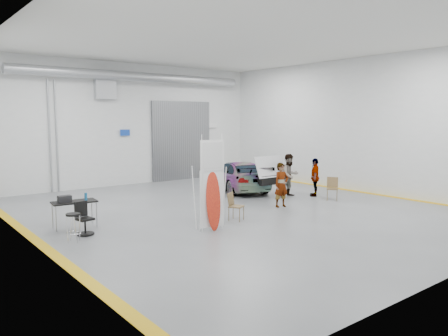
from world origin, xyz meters
TOP-DOWN VIEW (x-y plane):
  - ground at (0.00, 0.00)m, footprint 16.00×16.00m
  - room_shell at (0.24, 2.22)m, footprint 14.02×16.18m
  - sedan_car at (2.83, 3.26)m, footprint 3.24×4.93m
  - person_a at (1.65, -0.68)m, footprint 0.66×0.49m
  - person_b at (3.54, 0.68)m, footprint 0.96×0.78m
  - person_c at (4.43, 0.05)m, footprint 0.98×0.90m
  - surfboard_display at (-2.38, -1.86)m, footprint 0.80×0.29m
  - folding_chair_near at (-1.06, -1.31)m, footprint 0.58×0.62m
  - folding_chair_far at (4.22, -1.02)m, footprint 0.60×0.71m
  - shop_stool at (-6.08, -0.53)m, footprint 0.40×0.40m
  - work_table at (-5.58, 1.01)m, footprint 1.35×0.78m
  - office_chair at (-5.57, 0.04)m, footprint 0.50×0.50m
  - trunk_lid at (2.83, 1.23)m, footprint 1.55×0.94m

SIDE VIEW (x-z plane):
  - ground at x=0.00m, z-range 0.00..0.00m
  - folding_chair_near at x=-1.06m, z-range -0.17..0.74m
  - folding_chair_far at x=4.22m, z-range -0.17..0.75m
  - shop_stool at x=-6.08m, z-range 0.00..0.78m
  - office_chair at x=-5.57m, z-range -0.06..0.88m
  - sedan_car at x=2.83m, z-range 0.00..1.33m
  - work_table at x=-5.58m, z-range 0.28..1.33m
  - person_c at x=4.43m, z-range 0.00..1.63m
  - person_a at x=1.65m, z-range 0.00..1.66m
  - person_b at x=3.54m, z-range 0.00..1.81m
  - surfboard_display at x=-2.38m, z-range -0.27..2.58m
  - trunk_lid at x=2.83m, z-range 1.33..1.37m
  - room_shell at x=0.24m, z-range 1.07..7.08m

